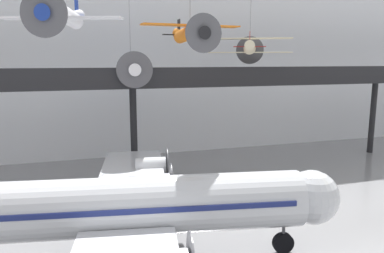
% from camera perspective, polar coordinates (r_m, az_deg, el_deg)
% --- Properties ---
extents(hangar_back_wall, '(140.00, 3.00, 27.52)m').
position_cam_1_polar(hangar_back_wall, '(47.15, -10.86, 12.43)').
color(hangar_back_wall, silver).
rests_on(hangar_back_wall, ground).
extents(mezzanine_walkway, '(110.00, 3.20, 11.01)m').
position_cam_1_polar(mezzanine_walkway, '(37.32, -8.84, 6.31)').
color(mezzanine_walkway, black).
rests_on(mezzanine_walkway, ground).
extents(airliner_silver_main, '(27.37, 31.45, 9.89)m').
position_cam_1_polar(airliner_silver_main, '(22.09, -12.05, -12.03)').
color(airliner_silver_main, silver).
rests_on(airliner_silver_main, ground).
extents(suspended_plane_orange_highwing, '(7.44, 6.08, 9.27)m').
position_cam_1_polar(suspended_plane_orange_highwing, '(28.47, -0.30, 14.24)').
color(suspended_plane_orange_highwing, orange).
extents(suspended_plane_cream_biplane, '(8.26, 7.29, 10.15)m').
position_cam_1_polar(suspended_plane_cream_biplane, '(39.61, 8.79, 11.86)').
color(suspended_plane_cream_biplane, beige).
extents(suspended_plane_blue_trainer, '(9.49, 7.71, 12.16)m').
position_cam_1_polar(suspended_plane_blue_trainer, '(38.50, -9.29, 8.57)').
color(suspended_plane_blue_trainer, '#1E4CAD').
extents(suspended_plane_white_twin, '(6.29, 5.37, 8.73)m').
position_cam_1_polar(suspended_plane_white_twin, '(21.44, -19.16, 15.92)').
color(suspended_plane_white_twin, silver).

